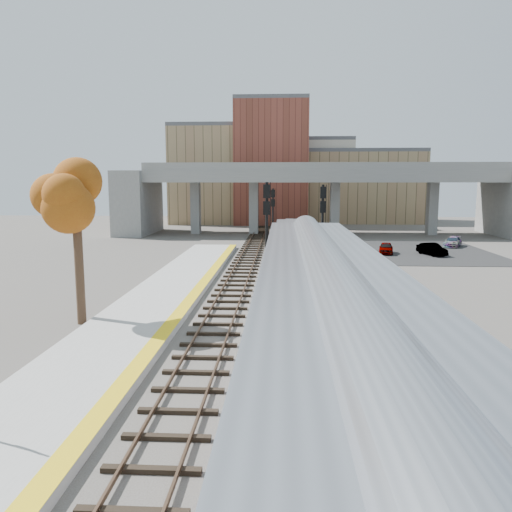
% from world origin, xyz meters
% --- Properties ---
extents(ground, '(160.00, 160.00, 0.00)m').
position_xyz_m(ground, '(0.00, 0.00, 0.00)').
color(ground, '#47423D').
rests_on(ground, ground).
extents(platform, '(4.50, 60.00, 0.35)m').
position_xyz_m(platform, '(-7.25, 0.00, 0.17)').
color(platform, '#9E9E99').
rests_on(platform, ground).
extents(yellow_strip, '(0.70, 60.00, 0.01)m').
position_xyz_m(yellow_strip, '(-5.35, 0.00, 0.35)').
color(yellow_strip, yellow).
rests_on(yellow_strip, platform).
extents(tracks, '(10.70, 95.00, 0.25)m').
position_xyz_m(tracks, '(0.93, 12.50, 0.08)').
color(tracks, black).
rests_on(tracks, ground).
extents(overpass, '(54.00, 12.00, 9.50)m').
position_xyz_m(overpass, '(4.92, 45.00, 5.81)').
color(overpass, slate).
rests_on(overpass, ground).
extents(buildings_far, '(43.00, 21.00, 20.60)m').
position_xyz_m(buildings_far, '(1.26, 66.57, 7.88)').
color(buildings_far, '#907A53').
rests_on(buildings_far, ground).
extents(parking_lot, '(14.00, 18.00, 0.04)m').
position_xyz_m(parking_lot, '(14.00, 28.00, 0.02)').
color(parking_lot, black).
rests_on(parking_lot, ground).
extents(locomotive, '(3.02, 19.05, 4.10)m').
position_xyz_m(locomotive, '(1.00, 9.44, 2.28)').
color(locomotive, '#A8AAB2').
rests_on(locomotive, ground).
extents(coach, '(3.03, 25.00, 5.00)m').
position_xyz_m(coach, '(1.00, -13.17, 2.80)').
color(coach, '#A8AAB2').
rests_on(coach, ground).
extents(signal_mast_near, '(0.60, 0.64, 7.06)m').
position_xyz_m(signal_mast_near, '(-1.10, 10.21, 3.51)').
color(signal_mast_near, '#9E9E99').
rests_on(signal_mast_near, ground).
extents(signal_mast_mid, '(0.60, 0.64, 6.88)m').
position_xyz_m(signal_mast_mid, '(3.00, 14.86, 3.38)').
color(signal_mast_mid, '#9E9E99').
rests_on(signal_mast_mid, ground).
extents(signal_mast_far, '(0.60, 0.64, 6.38)m').
position_xyz_m(signal_mast_far, '(-1.10, 31.12, 3.03)').
color(signal_mast_far, '#9E9E99').
rests_on(signal_mast_far, ground).
extents(tree, '(3.60, 3.60, 8.51)m').
position_xyz_m(tree, '(-10.09, 0.65, 6.31)').
color(tree, '#382619').
rests_on(tree, ground).
extents(car_a, '(1.98, 3.50, 1.12)m').
position_xyz_m(car_a, '(10.20, 26.19, 0.60)').
color(car_a, '#99999E').
rests_on(car_a, parking_lot).
extents(car_b, '(2.32, 3.75, 1.17)m').
position_xyz_m(car_b, '(14.43, 25.41, 0.62)').
color(car_b, '#99999E').
rests_on(car_b, parking_lot).
extents(car_c, '(3.05, 3.95, 1.07)m').
position_xyz_m(car_c, '(18.60, 32.03, 0.57)').
color(car_c, '#99999E').
rests_on(car_c, parking_lot).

